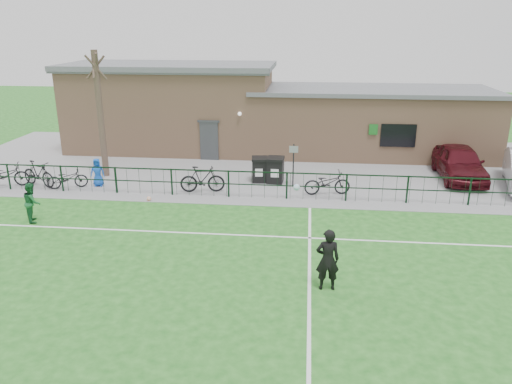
# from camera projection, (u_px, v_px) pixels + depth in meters

# --- Properties ---
(ground) EXTENTS (90.00, 90.00, 0.00)m
(ground) POSITION_uv_depth(u_px,v_px,m) (237.00, 293.00, 13.91)
(ground) COLOR #1C5B1B
(ground) RESTS_ON ground
(paving_strip) EXTENTS (34.00, 13.00, 0.02)m
(paving_strip) POSITION_uv_depth(u_px,v_px,m) (273.00, 164.00, 26.62)
(paving_strip) COLOR gray
(paving_strip) RESTS_ON ground
(pitch_line_touch) EXTENTS (28.00, 0.10, 0.01)m
(pitch_line_touch) POSITION_uv_depth(u_px,v_px,m) (263.00, 200.00, 21.25)
(pitch_line_touch) COLOR white
(pitch_line_touch) RESTS_ON ground
(pitch_line_mid) EXTENTS (28.00, 0.10, 0.01)m
(pitch_line_mid) POSITION_uv_depth(u_px,v_px,m) (253.00, 236.00, 17.68)
(pitch_line_mid) COLOR white
(pitch_line_mid) RESTS_ON ground
(pitch_line_perp) EXTENTS (0.10, 16.00, 0.01)m
(pitch_line_perp) POSITION_uv_depth(u_px,v_px,m) (309.00, 297.00, 13.71)
(pitch_line_perp) COLOR white
(pitch_line_perp) RESTS_ON ground
(perimeter_fence) EXTENTS (28.00, 0.10, 1.20)m
(perimeter_fence) POSITION_uv_depth(u_px,v_px,m) (263.00, 185.00, 21.25)
(perimeter_fence) COLOR black
(perimeter_fence) RESTS_ON ground
(bare_tree) EXTENTS (0.30, 0.30, 6.00)m
(bare_tree) POSITION_uv_depth(u_px,v_px,m) (100.00, 115.00, 23.62)
(bare_tree) COLOR #47352B
(bare_tree) RESTS_ON ground
(wheelie_bin_left) EXTENTS (0.78, 0.87, 1.11)m
(wheelie_bin_left) POSITION_uv_depth(u_px,v_px,m) (275.00, 171.00, 23.40)
(wheelie_bin_left) COLOR black
(wheelie_bin_left) RESTS_ON paving_strip
(wheelie_bin_right) EXTENTS (0.79, 0.87, 1.07)m
(wheelie_bin_right) POSITION_uv_depth(u_px,v_px,m) (260.00, 170.00, 23.54)
(wheelie_bin_right) COLOR black
(wheelie_bin_right) RESTS_ON paving_strip
(sign_post) EXTENTS (0.08, 0.08, 2.00)m
(sign_post) POSITION_uv_depth(u_px,v_px,m) (293.00, 165.00, 22.61)
(sign_post) COLOR black
(sign_post) RESTS_ON paving_strip
(car_maroon) EXTENTS (2.04, 4.79, 1.62)m
(car_maroon) POSITION_uv_depth(u_px,v_px,m) (459.00, 162.00, 23.81)
(car_maroon) COLOR #3F0B12
(car_maroon) RESTS_ON paving_strip
(bicycle_a) EXTENTS (2.17, 1.28, 1.08)m
(bicycle_a) POSITION_uv_depth(u_px,v_px,m) (6.00, 175.00, 22.78)
(bicycle_a) COLOR black
(bicycle_a) RESTS_ON paving_strip
(bicycle_b) EXTENTS (2.03, 1.26, 1.18)m
(bicycle_b) POSITION_uv_depth(u_px,v_px,m) (38.00, 174.00, 22.79)
(bicycle_b) COLOR black
(bicycle_b) RESTS_ON paving_strip
(bicycle_c) EXTENTS (1.86, 1.22, 0.92)m
(bicycle_c) POSITION_uv_depth(u_px,v_px,m) (67.00, 178.00, 22.57)
(bicycle_c) COLOR black
(bicycle_c) RESTS_ON paving_strip
(bicycle_d) EXTENTS (2.03, 0.85, 1.18)m
(bicycle_d) POSITION_uv_depth(u_px,v_px,m) (202.00, 179.00, 22.00)
(bicycle_d) COLOR black
(bicycle_d) RESTS_ON paving_strip
(bicycle_e) EXTENTS (2.11, 1.08, 1.06)m
(bicycle_e) POSITION_uv_depth(u_px,v_px,m) (327.00, 183.00, 21.70)
(bicycle_e) COLOR black
(bicycle_e) RESTS_ON paving_strip
(spectator_child) EXTENTS (0.71, 0.54, 1.29)m
(spectator_child) POSITION_uv_depth(u_px,v_px,m) (97.00, 172.00, 22.82)
(spectator_child) COLOR blue
(spectator_child) RESTS_ON paving_strip
(goalkeeper_kick) EXTENTS (1.44, 3.49, 2.08)m
(goalkeeper_kick) POSITION_uv_depth(u_px,v_px,m) (327.00, 258.00, 13.92)
(goalkeeper_kick) COLOR black
(goalkeeper_kick) RESTS_ON ground
(outfield_player) EXTENTS (0.85, 0.91, 1.51)m
(outfield_player) POSITION_uv_depth(u_px,v_px,m) (32.00, 202.00, 18.77)
(outfield_player) COLOR #1A5C2F
(outfield_player) RESTS_ON ground
(ball_ground) EXTENTS (0.20, 0.20, 0.20)m
(ball_ground) POSITION_uv_depth(u_px,v_px,m) (149.00, 199.00, 21.10)
(ball_ground) COLOR white
(ball_ground) RESTS_ON ground
(clubhouse) EXTENTS (24.25, 5.40, 4.96)m
(clubhouse) POSITION_uv_depth(u_px,v_px,m) (262.00, 113.00, 28.82)
(clubhouse) COLOR tan
(clubhouse) RESTS_ON ground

